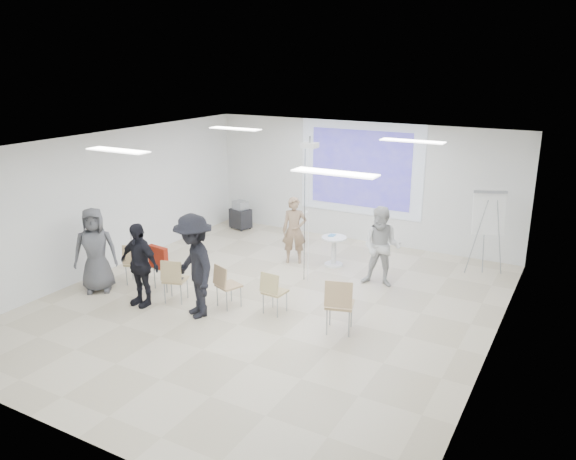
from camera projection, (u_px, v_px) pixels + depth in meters
The scene contains 30 objects.
floor at pixel (268, 306), 10.64m from camera, with size 8.00×9.00×0.10m, color beige.
ceiling at pixel (266, 143), 9.74m from camera, with size 8.00×9.00×0.10m, color white.
wall_back at pixel (361, 182), 13.99m from camera, with size 8.00×0.10×3.00m, color silver.
wall_left at pixel (106, 202), 12.07m from camera, with size 0.10×9.00×3.00m, color silver.
wall_right at pixel (500, 266), 8.31m from camera, with size 0.10×9.00×3.00m, color silver.
projection_halo at pixel (360, 169), 13.84m from camera, with size 3.20×0.01×2.30m, color silver.
projection_image at pixel (360, 169), 13.82m from camera, with size 2.60×0.01×1.90m, color #3F36BA.
pedestal_table at pixel (334, 249), 12.49m from camera, with size 0.59×0.59×0.69m.
player_left at pixel (294, 226), 12.57m from camera, with size 0.63×0.42×1.71m, color #99795D.
player_right at pixel (382, 243), 11.24m from camera, with size 0.88×0.71×1.83m, color silver.
controller_left at pixel (307, 213), 12.61m from camera, with size 0.04×0.13×0.04m, color silver.
controller_right at pixel (378, 223), 11.44m from camera, with size 0.04×0.13×0.04m, color white.
chair_far_left at pixel (135, 260), 11.42m from camera, with size 0.54×0.56×0.87m.
chair_left_mid at pixel (163, 263), 11.15m from camera, with size 0.49×0.52×0.93m.
chair_left_inner at pixel (174, 277), 10.55m from camera, with size 0.52×0.54×0.87m.
chair_center at pixel (225, 283), 10.34m from camera, with size 0.51×0.53×0.84m.
chair_right_inner at pixel (273, 289), 10.07m from camera, with size 0.40×0.43×0.81m.
chair_right_far at pixel (339, 302), 9.32m from camera, with size 0.58×0.61×0.98m.
red_jacket at pixel (158, 258), 10.98m from camera, with size 0.47×0.11×0.45m, color #A02613.
laptop at pixel (176, 278), 10.65m from camera, with size 0.32×0.23×0.03m, color black.
audience_left at pixel (139, 259), 10.35m from camera, with size 1.06×0.64×1.83m, color black.
audience_mid at pixel (194, 259), 9.85m from camera, with size 1.39×0.76×2.14m, color black.
audience_outer at pixel (95, 245), 10.97m from camera, with size 0.93×0.61×1.91m, color #515256.
flipchart_easel at pixel (489, 214), 11.73m from camera, with size 0.73×0.59×1.83m.
av_cart at pixel (241, 216), 15.26m from camera, with size 0.61×0.54×0.77m.
ceiling_projector at pixel (309, 152), 11.04m from camera, with size 0.30×0.25×3.00m.
fluor_panel_nw at pixel (235, 129), 12.36m from camera, with size 1.20×0.30×0.02m, color white.
fluor_panel_ne at pixel (412, 141), 10.50m from camera, with size 1.20×0.30×0.02m, color white.
fluor_panel_sw at pixel (118, 150), 9.43m from camera, with size 1.20×0.30×0.02m, color white.
fluor_panel_se at pixel (335, 173), 7.58m from camera, with size 1.20×0.30×0.02m, color white.
Camera 1 is at (5.08, -8.34, 4.44)m, focal length 35.00 mm.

